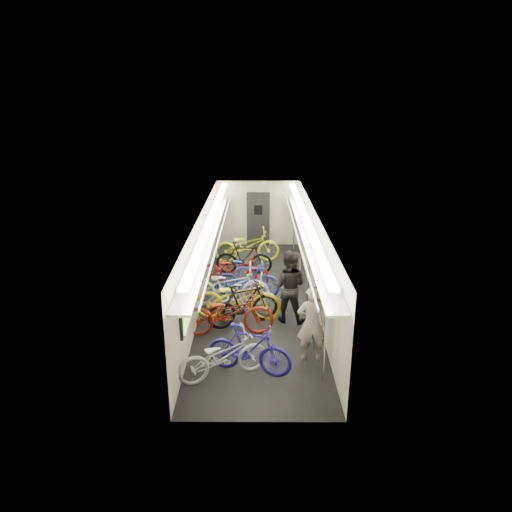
{
  "coord_description": "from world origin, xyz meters",
  "views": [
    {
      "loc": [
        -0.02,
        -11.42,
        5.23
      ],
      "look_at": [
        -0.06,
        0.33,
        1.15
      ],
      "focal_mm": 32.0,
      "sensor_mm": 36.0,
      "label": 1
    }
  ],
  "objects_px": {
    "bicycle_1": "(249,349)",
    "passenger_mid": "(289,286)",
    "bicycle_0": "(223,356)",
    "backpack": "(325,297)",
    "passenger_near": "(312,324)"
  },
  "relations": [
    {
      "from": "bicycle_0",
      "to": "bicycle_1",
      "type": "relative_size",
      "value": 1.04
    },
    {
      "from": "passenger_near",
      "to": "passenger_mid",
      "type": "distance_m",
      "value": 1.81
    },
    {
      "from": "bicycle_0",
      "to": "bicycle_1",
      "type": "xyz_separation_m",
      "value": [
        0.5,
        0.17,
        0.05
      ]
    },
    {
      "from": "passenger_near",
      "to": "backpack",
      "type": "xyz_separation_m",
      "value": [
        0.3,
        0.35,
        0.45
      ]
    },
    {
      "from": "bicycle_0",
      "to": "bicycle_1",
      "type": "bearing_deg",
      "value": -94.56
    },
    {
      "from": "bicycle_0",
      "to": "passenger_mid",
      "type": "relative_size",
      "value": 1.0
    },
    {
      "from": "bicycle_1",
      "to": "backpack",
      "type": "distance_m",
      "value": 1.95
    },
    {
      "from": "bicycle_1",
      "to": "passenger_mid",
      "type": "relative_size",
      "value": 0.96
    },
    {
      "from": "passenger_near",
      "to": "backpack",
      "type": "distance_m",
      "value": 0.64
    },
    {
      "from": "bicycle_1",
      "to": "passenger_mid",
      "type": "height_order",
      "value": "passenger_mid"
    },
    {
      "from": "passenger_near",
      "to": "passenger_mid",
      "type": "bearing_deg",
      "value": -78.33
    },
    {
      "from": "backpack",
      "to": "passenger_near",
      "type": "bearing_deg",
      "value": -133.03
    },
    {
      "from": "bicycle_1",
      "to": "passenger_mid",
      "type": "distance_m",
      "value": 2.5
    },
    {
      "from": "bicycle_0",
      "to": "passenger_mid",
      "type": "xyz_separation_m",
      "value": [
        1.42,
        2.46,
        0.43
      ]
    },
    {
      "from": "bicycle_0",
      "to": "passenger_mid",
      "type": "bearing_deg",
      "value": -53.14
    }
  ]
}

